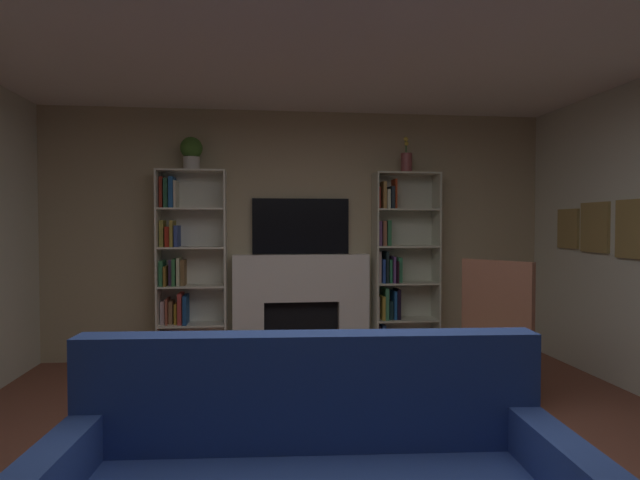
% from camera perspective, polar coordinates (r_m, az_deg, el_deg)
% --- Properties ---
extents(wall_back_accent, '(5.46, 0.06, 2.63)m').
position_cam_1_polar(wall_back_accent, '(5.69, -2.15, 0.62)').
color(wall_back_accent, tan).
rests_on(wall_back_accent, ground_plane).
extents(fireplace, '(1.54, 0.49, 1.10)m').
position_cam_1_polar(fireplace, '(5.63, -2.04, -6.99)').
color(fireplace, white).
rests_on(fireplace, ground_plane).
extents(tv, '(1.03, 0.06, 0.59)m').
position_cam_1_polar(tv, '(5.63, -2.11, 1.50)').
color(tv, black).
rests_on(tv, fireplace).
extents(bookshelf_left, '(0.69, 0.30, 1.98)m').
position_cam_1_polar(bookshelf_left, '(5.60, -14.46, -2.97)').
color(bookshelf_left, silver).
rests_on(bookshelf_left, ground_plane).
extents(bookshelf_right, '(0.69, 0.29, 1.98)m').
position_cam_1_polar(bookshelf_right, '(5.76, 8.35, -3.03)').
color(bookshelf_right, beige).
rests_on(bookshelf_right, ground_plane).
extents(potted_plant, '(0.22, 0.22, 0.34)m').
position_cam_1_polar(potted_plant, '(5.58, -13.76, 9.25)').
color(potted_plant, silver).
rests_on(potted_plant, bookshelf_left).
extents(vase_with_flowers, '(0.12, 0.12, 0.38)m').
position_cam_1_polar(vase_with_flowers, '(5.76, 9.34, 8.39)').
color(vase_with_flowers, '#914344').
rests_on(vase_with_flowers, bookshelf_right).
extents(armchair, '(0.80, 0.81, 1.13)m').
position_cam_1_polar(armchair, '(4.40, 17.60, -9.85)').
color(armchair, brown).
rests_on(armchair, ground_plane).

